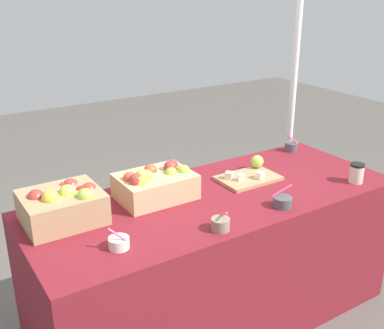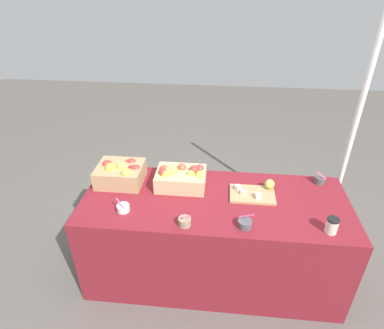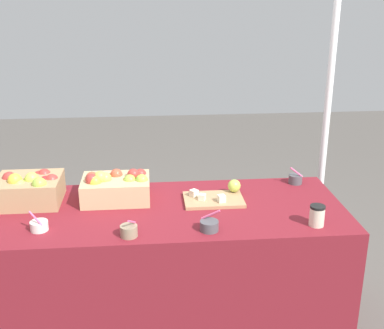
# 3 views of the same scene
# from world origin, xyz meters

# --- Properties ---
(ground_plane) EXTENTS (10.00, 10.00, 0.00)m
(ground_plane) POSITION_xyz_m (0.00, 0.00, 0.00)
(ground_plane) COLOR #56514C
(table) EXTENTS (1.90, 0.76, 0.74)m
(table) POSITION_xyz_m (0.00, 0.00, 0.37)
(table) COLOR maroon
(table) RESTS_ON ground_plane
(apple_crate_left) EXTENTS (0.34, 0.29, 0.18)m
(apple_crate_left) POSITION_xyz_m (-0.72, 0.15, 0.82)
(apple_crate_left) COLOR tan
(apple_crate_left) RESTS_ON table
(apple_crate_middle) EXTENTS (0.37, 0.27, 0.18)m
(apple_crate_middle) POSITION_xyz_m (-0.27, 0.14, 0.82)
(apple_crate_middle) COLOR tan
(apple_crate_middle) RESTS_ON table
(cutting_board_front) EXTENTS (0.32, 0.22, 0.09)m
(cutting_board_front) POSITION_xyz_m (0.29, 0.09, 0.76)
(cutting_board_front) COLOR tan
(cutting_board_front) RESTS_ON table
(sample_bowl_near) EXTENTS (0.10, 0.09, 0.11)m
(sample_bowl_near) POSITION_xyz_m (0.20, -0.27, 0.77)
(sample_bowl_near) COLOR #4C4C51
(sample_bowl_near) RESTS_ON table
(sample_bowl_mid) EXTENTS (0.08, 0.09, 0.10)m
(sample_bowl_mid) POSITION_xyz_m (-0.18, -0.29, 0.77)
(sample_bowl_mid) COLOR gray
(sample_bowl_mid) RESTS_ON table
(sample_bowl_far) EXTENTS (0.08, 0.08, 0.11)m
(sample_bowl_far) POSITION_xyz_m (0.79, 0.29, 0.77)
(sample_bowl_far) COLOR #4C4C51
(sample_bowl_far) RESTS_ON table
(sample_bowl_extra) EXTENTS (0.09, 0.09, 0.10)m
(sample_bowl_extra) POSITION_xyz_m (-0.61, -0.19, 0.76)
(sample_bowl_extra) COLOR silver
(sample_bowl_extra) RESTS_ON table
(coffee_cup) EXTENTS (0.07, 0.07, 0.11)m
(coffee_cup) POSITION_xyz_m (0.73, -0.26, 0.79)
(coffee_cup) COLOR beige
(coffee_cup) RESTS_ON table
(tent_pole) EXTENTS (0.04, 0.04, 2.07)m
(tent_pole) POSITION_xyz_m (1.05, 0.58, 1.03)
(tent_pole) COLOR white
(tent_pole) RESTS_ON ground_plane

